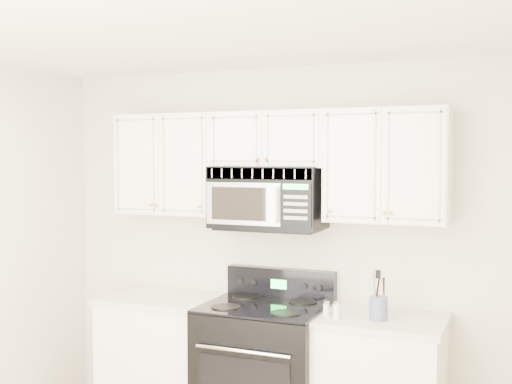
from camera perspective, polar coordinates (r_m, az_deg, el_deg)
The scene contains 8 objects.
room at distance 3.19m, azimuth -9.20°, elevation -8.72°, with size 3.51×3.51×2.61m.
base_cabinet_left at distance 5.00m, azimuth -8.12°, elevation -14.65°, with size 0.86×0.65×0.92m.
range at distance 4.60m, azimuth 0.81°, elevation -15.46°, with size 0.83×0.75×1.14m.
upper_cabinets at distance 4.54m, azimuth 1.40°, elevation 2.90°, with size 2.44×0.37×0.75m.
microwave at distance 4.52m, azimuth 1.07°, elevation -0.47°, with size 0.79×0.44×0.44m.
utensil_crock at distance 4.20m, azimuth 10.83°, elevation -10.04°, with size 0.12×0.12×0.31m.
shaker_salt at distance 4.26m, azimuth 6.26°, elevation -10.22°, with size 0.04×0.04×0.10m.
shaker_pepper at distance 4.20m, azimuth 7.18°, elevation -10.34°, with size 0.05×0.05×0.11m.
Camera 1 is at (1.66, -2.64, 1.95)m, focal length 45.00 mm.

